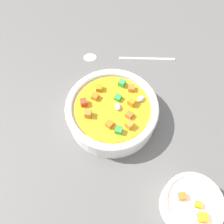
# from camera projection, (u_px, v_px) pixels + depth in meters

# --- Properties ---
(ground_plane) EXTENTS (1.40, 1.40, 0.02)m
(ground_plane) POSITION_uv_depth(u_px,v_px,m) (112.00, 120.00, 0.55)
(ground_plane) COLOR #565451
(soup_bowl_main) EXTENTS (0.19, 0.19, 0.06)m
(soup_bowl_main) POSITION_uv_depth(u_px,v_px,m) (112.00, 111.00, 0.52)
(soup_bowl_main) COLOR white
(soup_bowl_main) RESTS_ON ground_plane
(spoon) EXTENTS (0.23, 0.04, 0.01)m
(spoon) POSITION_uv_depth(u_px,v_px,m) (115.00, 57.00, 0.62)
(spoon) COLOR silver
(spoon) RESTS_ON ground_plane
(side_bowl_small) EXTENTS (0.10, 0.10, 0.05)m
(side_bowl_small) POSITION_uv_depth(u_px,v_px,m) (191.00, 205.00, 0.43)
(side_bowl_small) COLOR white
(side_bowl_small) RESTS_ON ground_plane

